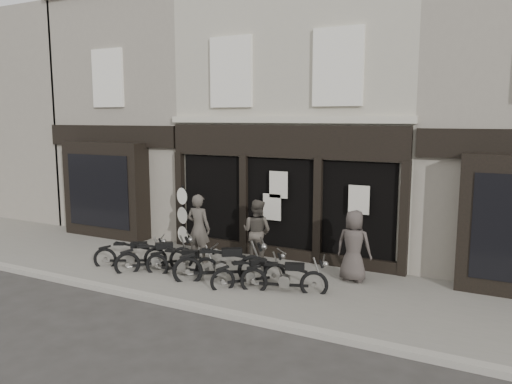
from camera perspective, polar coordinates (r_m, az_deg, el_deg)
The scene contains 16 objects.
ground_plane at distance 12.06m, azimuth -3.27°, elevation -11.42°, with size 90.00×90.00×0.00m, color #2D2B28.
pavement at distance 12.77m, azimuth -1.16°, elevation -9.97°, with size 30.00×4.20×0.12m, color slate.
kerb at distance 11.05m, azimuth -6.69°, elevation -13.00°, with size 30.00×0.25×0.13m, color gray.
central_building at distance 16.72m, azimuth 7.27°, elevation 8.35°, with size 7.30×6.22×8.34m.
neighbour_left at distance 19.81m, azimuth -10.44°, elevation 8.17°, with size 5.60×6.73×8.34m.
filler_left at distance 25.71m, azimuth -24.88°, elevation 7.71°, with size 11.00×6.00×8.20m, color gray.
motorcycle_0 at distance 14.01m, azimuth -14.07°, elevation -7.19°, with size 1.81×1.19×0.95m.
motorcycle_1 at distance 13.56m, azimuth -11.37°, elevation -7.53°, with size 1.57×1.72×1.00m.
motorcycle_2 at distance 12.98m, azimuth -8.37°, elevation -8.27°, with size 1.96×0.77×0.95m.
motorcycle_3 at distance 12.46m, azimuth -3.96°, elevation -8.60°, with size 2.07×1.54×1.12m.
motorcycle_4 at distance 12.08m, azimuth -0.72°, elevation -9.55°, with size 1.44×1.55×0.91m.
motorcycle_5 at distance 11.69m, azimuth 3.31°, elevation -10.04°, with size 1.98×0.91×0.98m.
man_left at distance 13.88m, azimuth -6.57°, elevation -4.16°, with size 0.70×0.46×1.91m, color #433D37.
man_centre at distance 13.72m, azimuth 0.10°, elevation -4.54°, with size 0.86×0.67×1.78m, color #464039.
man_right at distance 12.48m, azimuth 11.12°, elevation -6.05°, with size 0.86×0.56×1.77m, color #403935.
advert_sign_post at distance 15.28m, azimuth -8.34°, elevation -3.25°, with size 0.49×0.33×2.09m.
Camera 1 is at (5.86, -9.71, 4.10)m, focal length 35.00 mm.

